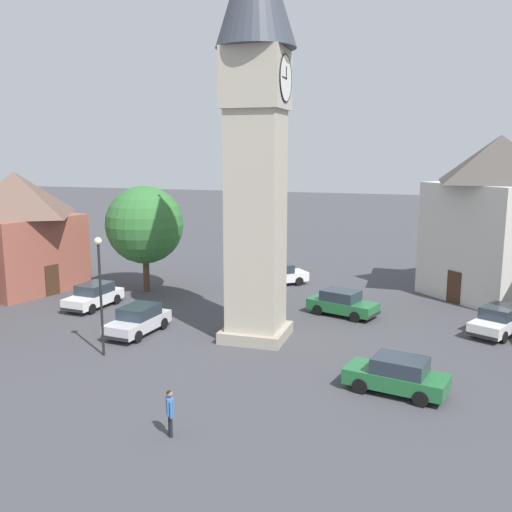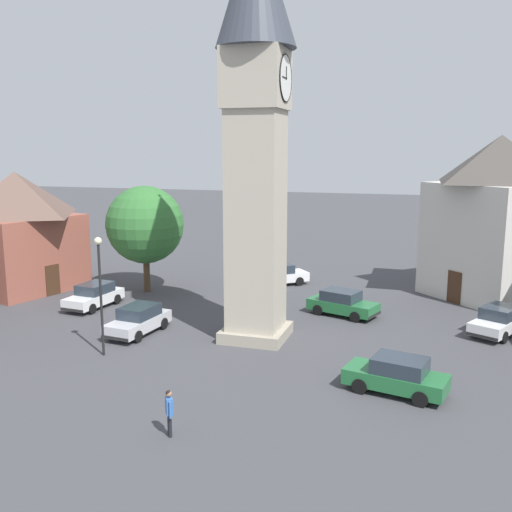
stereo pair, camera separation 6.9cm
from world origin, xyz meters
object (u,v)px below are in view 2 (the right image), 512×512
(clock_tower, at_px, (256,99))
(car_white_side, at_px, (397,375))
(car_red_corner, at_px, (279,275))
(building_shop_left, at_px, (18,230))
(car_silver_kerb, at_px, (94,296))
(car_green_alley, at_px, (342,303))
(tree, at_px, (145,225))
(lamp_post, at_px, (100,279))
(car_black_far, at_px, (138,320))
(car_blue_kerb, at_px, (499,321))
(pedestrian, at_px, (169,409))
(building_terrace_right, at_px, (496,216))

(clock_tower, relative_size, car_white_side, 4.77)
(car_red_corner, bearing_deg, building_shop_left, -69.18)
(car_silver_kerb, relative_size, car_green_alley, 0.96)
(tree, xyz_separation_m, lamp_post, (12.11, 4.02, -0.88))
(car_silver_kerb, bearing_deg, lamp_post, 35.35)
(building_shop_left, bearing_deg, tree, 102.80)
(tree, distance_m, lamp_post, 12.79)
(car_green_alley, bearing_deg, building_shop_left, -89.85)
(car_black_far, bearing_deg, car_green_alley, 123.78)
(building_shop_left, height_order, lamp_post, building_shop_left)
(car_white_side, relative_size, car_black_far, 1.03)
(car_blue_kerb, relative_size, building_shop_left, 0.50)
(pedestrian, distance_m, tree, 21.56)
(car_red_corner, distance_m, car_black_far, 13.86)
(building_shop_left, relative_size, lamp_post, 1.53)
(car_silver_kerb, bearing_deg, building_terrace_right, 113.03)
(car_red_corner, xyz_separation_m, car_black_far, (13.17, -4.33, 0.00))
(pedestrian, xyz_separation_m, building_shop_left, (-16.42, -19.41, 3.22))
(lamp_post, bearing_deg, building_shop_left, -128.15)
(car_silver_kerb, bearing_deg, car_red_corner, 134.40)
(tree, relative_size, building_shop_left, 0.83)
(car_red_corner, distance_m, building_terrace_right, 15.29)
(car_red_corner, bearing_deg, tree, -61.53)
(car_silver_kerb, xyz_separation_m, tree, (-4.80, 1.17, 3.92))
(lamp_post, bearing_deg, car_green_alley, 135.46)
(lamp_post, bearing_deg, car_blue_kerb, 116.08)
(car_red_corner, bearing_deg, building_terrace_right, 93.51)
(clock_tower, relative_size, building_terrace_right, 1.96)
(clock_tower, height_order, tree, clock_tower)
(clock_tower, xyz_separation_m, car_silver_kerb, (-2.65, -11.48, -11.51))
(car_white_side, distance_m, car_green_alley, 11.14)
(car_blue_kerb, bearing_deg, car_silver_kerb, -85.70)
(car_white_side, distance_m, pedestrian, 9.46)
(car_green_alley, bearing_deg, car_black_far, -56.22)
(car_black_far, bearing_deg, car_red_corner, 161.78)
(building_shop_left, bearing_deg, car_white_side, 68.72)
(car_green_alley, height_order, tree, tree)
(car_black_far, distance_m, car_green_alley, 12.02)
(car_white_side, relative_size, pedestrian, 2.60)
(car_silver_kerb, relative_size, car_red_corner, 1.01)
(car_blue_kerb, bearing_deg, building_terrace_right, 178.19)
(car_white_side, xyz_separation_m, lamp_post, (-0.29, -13.84, 3.04))
(clock_tower, relative_size, pedestrian, 12.41)
(clock_tower, bearing_deg, tree, -125.85)
(pedestrian, bearing_deg, car_red_corner, -174.51)
(car_black_far, relative_size, building_shop_left, 0.48)
(car_silver_kerb, xyz_separation_m, lamp_post, (7.31, 5.19, 3.04))
(car_blue_kerb, height_order, pedestrian, pedestrian)
(car_silver_kerb, height_order, car_green_alley, same)
(clock_tower, height_order, car_red_corner, clock_tower)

